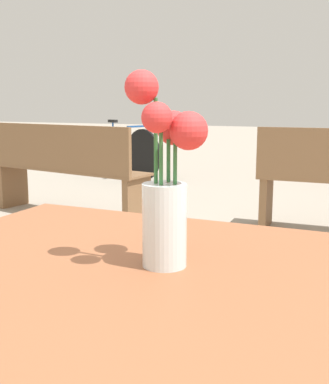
# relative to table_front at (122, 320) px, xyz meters

# --- Properties ---
(table_front) EXTENTS (0.95, 0.80, 0.75)m
(table_front) POSITION_rel_table_front_xyz_m (0.00, 0.00, 0.00)
(table_front) COLOR brown
(table_front) RESTS_ON ground_plane
(flower_vase) EXTENTS (0.15, 0.14, 0.35)m
(flower_vase) POSITION_rel_table_front_xyz_m (0.07, 0.04, 0.25)
(flower_vase) COLOR silver
(flower_vase) RESTS_ON table_front
(bench_near) EXTENTS (1.72, 0.65, 0.85)m
(bench_near) POSITION_rel_table_front_xyz_m (-2.15, 2.85, -0.18)
(bench_near) COLOR brown
(bench_near) RESTS_ON ground_plane
(bicycle) EXTENTS (1.55, 0.76, 0.79)m
(bicycle) POSITION_rel_table_front_xyz_m (-2.88, 5.31, -0.28)
(bicycle) COLOR black
(bicycle) RESTS_ON ground_plane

